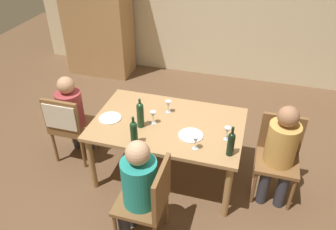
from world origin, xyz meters
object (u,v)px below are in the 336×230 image
object	(u,v)px
person_man_bearded	(72,111)
wine_bottle_short_olive	(231,143)
person_man_guest	(281,149)
wine_glass_near_left	(196,140)
chair_near	(150,199)
wine_glass_near_right	(168,104)
armoire_cabinet	(97,12)
dinner_plate_guest_left	(191,135)
dining_table	(168,129)
wine_bottle_dark_red	(140,114)
chair_left_end	(66,122)
dinner_plate_host	(110,118)
wine_bottle_tall_green	(134,132)
chair_right_end	(278,152)
wine_glass_centre	(153,115)
wine_glass_far	(227,131)
person_woman_host	(137,186)

from	to	relation	value
person_man_bearded	wine_bottle_short_olive	bearing A→B (deg)	-10.73
person_man_guest	wine_glass_near_left	bearing A→B (deg)	21.31
chair_near	wine_glass_near_right	xyz separation A→B (m)	(-0.14, 1.09, 0.31)
armoire_cabinet	dinner_plate_guest_left	size ratio (longest dim) A/B	8.56
dining_table	wine_bottle_dark_red	bearing A→B (deg)	-151.54
armoire_cabinet	chair_left_end	xyz separation A→B (m)	(0.72, -2.39, -0.50)
dinner_plate_host	wine_bottle_tall_green	bearing A→B (deg)	-38.46
chair_left_end	wine_glass_near_left	bearing A→B (deg)	-8.03
armoire_cabinet	chair_near	xyz separation A→B (m)	(2.00, -3.17, -0.56)
dinner_plate_host	chair_right_end	bearing A→B (deg)	5.97
chair_near	wine_bottle_dark_red	world-z (taller)	wine_bottle_dark_red
wine_bottle_short_olive	wine_glass_near_right	xyz separation A→B (m)	(-0.76, 0.53, -0.03)
dining_table	chair_right_end	distance (m)	1.20
person_man_guest	wine_bottle_short_olive	distance (m)	0.61
armoire_cabinet	wine_bottle_tall_green	world-z (taller)	armoire_cabinet
chair_right_end	wine_glass_centre	size ratio (longest dim) A/B	6.17
dining_table	wine_glass_far	bearing A→B (deg)	-10.07
wine_glass_far	chair_left_end	bearing A→B (deg)	-179.72
person_man_bearded	chair_right_end	bearing A→B (deg)	1.48
chair_right_end	wine_glass_far	world-z (taller)	chair_right_end
person_woman_host	wine_bottle_short_olive	xyz separation A→B (m)	(0.73, 0.56, 0.21)
wine_glass_near_left	wine_glass_far	size ratio (longest dim) A/B	1.00
person_woman_host	person_man_bearded	world-z (taller)	person_woman_host
armoire_cabinet	wine_bottle_short_olive	distance (m)	3.70
wine_bottle_dark_red	wine_glass_centre	distance (m)	0.15
chair_right_end	dinner_plate_guest_left	size ratio (longest dim) A/B	3.61
person_man_bearded	wine_bottle_tall_green	xyz separation A→B (m)	(0.97, -0.46, 0.23)
chair_near	wine_bottle_tall_green	world-z (taller)	wine_bottle_tall_green
person_woman_host	person_man_bearded	xyz separation A→B (m)	(-1.16, 0.92, -0.02)
wine_bottle_dark_red	chair_right_end	bearing A→B (deg)	8.94
chair_right_end	dinner_plate_guest_left	world-z (taller)	chair_right_end
chair_left_end	wine_bottle_tall_green	bearing A→B (deg)	-17.61
person_man_guest	wine_glass_near_left	world-z (taller)	person_man_guest
person_man_bearded	person_man_guest	xyz separation A→B (m)	(2.38, -0.05, 0.02)
person_man_guest	wine_glass_centre	xyz separation A→B (m)	(-1.34, -0.03, 0.18)
person_woman_host	wine_glass_near_right	size ratio (longest dim) A/B	7.77
armoire_cabinet	chair_left_end	world-z (taller)	armoire_cabinet
armoire_cabinet	wine_bottle_tall_green	xyz separation A→B (m)	(1.69, -2.70, -0.22)
wine_glass_near_left	dinner_plate_host	xyz separation A→B (m)	(-1.01, 0.24, -0.10)
wine_bottle_dark_red	wine_glass_near_left	bearing A→B (deg)	-17.82
wine_bottle_tall_green	wine_glass_centre	world-z (taller)	wine_bottle_tall_green
person_man_bearded	wine_glass_centre	xyz separation A→B (m)	(1.04, -0.08, 0.20)
person_man_guest	dinner_plate_host	distance (m)	1.83
chair_near	wine_bottle_short_olive	xyz separation A→B (m)	(0.62, 0.56, 0.34)
wine_bottle_dark_red	wine_bottle_short_olive	world-z (taller)	wine_bottle_dark_red
person_man_bearded	wine_glass_centre	bearing A→B (deg)	-4.31
chair_right_end	wine_bottle_dark_red	bearing A→B (deg)	8.94
wine_bottle_short_olive	wine_glass_near_left	bearing A→B (deg)	-178.19
armoire_cabinet	person_man_bearded	size ratio (longest dim) A/B	1.96
person_man_guest	dinner_plate_guest_left	bearing A→B (deg)	8.42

